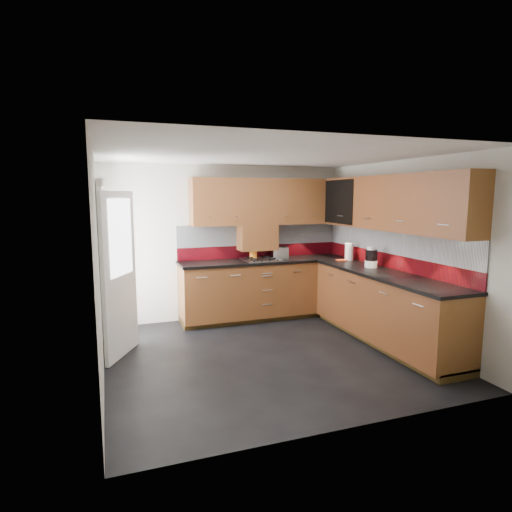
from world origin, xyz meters
name	(u,v)px	position (x,y,z in m)	size (l,w,h in m)	color
room	(268,233)	(0.00, 0.00, 1.50)	(4.00, 3.80, 2.64)	black
base_cabinets	(318,299)	(1.07, 0.72, 0.44)	(2.70, 3.20, 0.95)	brown
countertop	(319,267)	(1.05, 0.70, 0.92)	(2.72, 3.22, 0.04)	black
backsplash	(325,245)	(1.28, 0.93, 1.21)	(2.70, 3.20, 0.54)	maroon
upper_cabinets	(328,202)	(1.23, 0.78, 1.84)	(2.50, 3.20, 0.72)	brown
extractor_hood	(257,237)	(0.45, 1.64, 1.28)	(0.60, 0.33, 0.40)	brown
glass_cabinet	(347,200)	(1.71, 1.07, 1.87)	(0.32, 0.80, 0.66)	black
back_door	(110,270)	(-1.78, 0.75, 1.03)	(0.42, 1.19, 2.04)	white
gas_hob	(261,259)	(0.45, 1.47, 0.95)	(0.55, 0.49, 0.04)	silver
utensil_pot	(253,253)	(0.37, 1.60, 1.04)	(0.12, 0.12, 0.43)	orange
toaster	(280,253)	(0.81, 1.57, 1.03)	(0.27, 0.19, 0.18)	silver
food_processor	(371,258)	(1.67, 0.32, 1.07)	(0.17, 0.17, 0.29)	white
paper_towel	(349,252)	(1.72, 0.98, 1.07)	(0.13, 0.13, 0.27)	white
orange_cloth	(342,260)	(1.60, 0.99, 0.95)	(0.15, 0.13, 0.02)	red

